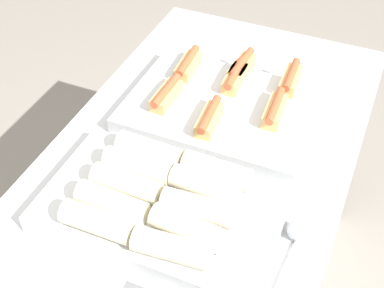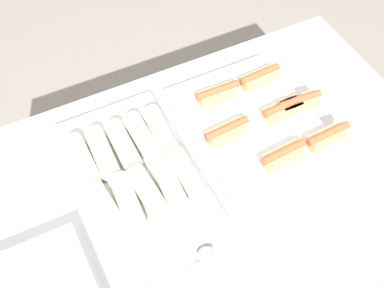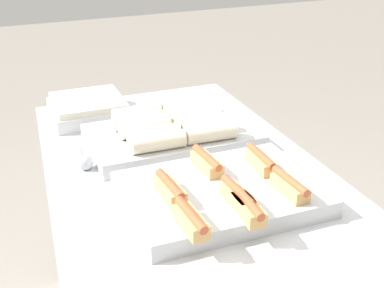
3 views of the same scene
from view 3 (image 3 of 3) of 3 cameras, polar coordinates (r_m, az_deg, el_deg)
The scene contains 5 objects.
counter at distance 1.85m, azimuth 0.26°, elevation -14.57°, with size 1.41×0.76×0.85m.
tray_hotdogs at distance 1.43m, azimuth 3.27°, elevation -5.25°, with size 0.41×0.51×0.10m.
tray_wraps at distance 1.75m, azimuth -2.14°, elevation 1.27°, with size 0.33×0.54×0.10m.
tray_side_front at distance 2.01m, azimuth -10.99°, elevation 3.78°, with size 0.26×0.27×0.07m.
serving_spoon_near at distance 1.65m, azimuth -11.40°, elevation -1.81°, with size 0.21×0.05×0.05m.
Camera 3 is at (1.31, -0.53, 1.62)m, focal length 50.00 mm.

